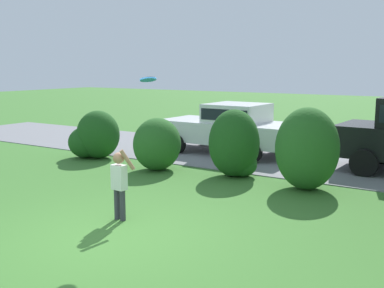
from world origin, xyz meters
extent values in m
plane|color=#3D752D|center=(0.00, 0.00, 0.00)|extent=(80.00, 80.00, 0.00)
cube|color=slate|center=(0.00, 7.46, 0.01)|extent=(28.00, 4.40, 0.02)
ellipsoid|color=#1E511C|center=(-4.78, 4.85, 0.70)|extent=(1.30, 1.20, 1.40)
ellipsoid|color=#1E511C|center=(-5.14, 4.70, 0.46)|extent=(1.03, 1.03, 0.93)
ellipsoid|color=#286023|center=(-2.35, 4.47, 0.68)|extent=(1.19, 1.35, 1.37)
ellipsoid|color=#1E511C|center=(-0.33, 4.90, 0.83)|extent=(1.25, 1.22, 1.66)
ellipsoid|color=#1E511C|center=(-0.13, 4.99, 0.32)|extent=(0.71, 0.71, 0.64)
ellipsoid|color=#286023|center=(1.58, 4.66, 0.91)|extent=(1.39, 1.33, 1.81)
cube|color=white|center=(-1.94, 7.60, 0.68)|extent=(4.26, 1.97, 0.64)
cube|color=white|center=(-1.63, 7.59, 1.28)|extent=(1.73, 1.67, 0.56)
cube|color=black|center=(-1.63, 7.59, 1.28)|extent=(1.60, 1.69, 0.34)
cylinder|color=black|center=(-3.27, 6.70, 0.30)|extent=(0.61, 0.24, 0.60)
cylinder|color=black|center=(-3.22, 8.58, 0.30)|extent=(0.61, 0.24, 0.60)
cylinder|color=black|center=(-0.67, 6.62, 0.30)|extent=(0.61, 0.24, 0.60)
cylinder|color=black|center=(-0.61, 8.50, 0.30)|extent=(0.61, 0.24, 0.60)
cube|color=black|center=(-4.08, 7.66, 0.52)|extent=(0.17, 1.75, 0.20)
cube|color=black|center=(0.20, 7.53, 0.52)|extent=(0.17, 1.75, 0.20)
cylinder|color=black|center=(2.38, 6.56, 0.34)|extent=(0.69, 0.25, 0.68)
cylinder|color=black|center=(2.46, 8.44, 0.34)|extent=(0.69, 0.25, 0.68)
cube|color=black|center=(1.53, 7.54, 0.60)|extent=(0.19, 1.75, 0.20)
cylinder|color=#383842|center=(-0.54, 0.84, 0.28)|extent=(0.10, 0.10, 0.55)
cylinder|color=#383842|center=(-0.40, 0.83, 0.28)|extent=(0.10, 0.10, 0.55)
cube|color=white|center=(-0.47, 0.84, 0.77)|extent=(0.27, 0.18, 0.44)
sphere|color=#A37556|center=(-0.47, 0.84, 1.11)|extent=(0.20, 0.20, 0.20)
cylinder|color=#A37556|center=(-0.30, 0.87, 1.09)|extent=(0.21, 0.23, 0.39)
cylinder|color=#A37556|center=(-0.63, 0.85, 0.72)|extent=(0.07, 0.07, 0.36)
cylinder|color=#337FDB|center=(0.00, 1.10, 2.46)|extent=(0.29, 0.28, 0.13)
cylinder|color=red|center=(0.00, 1.10, 2.46)|extent=(0.16, 0.16, 0.08)
camera|label=1|loc=(4.91, -5.24, 2.67)|focal=44.19mm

